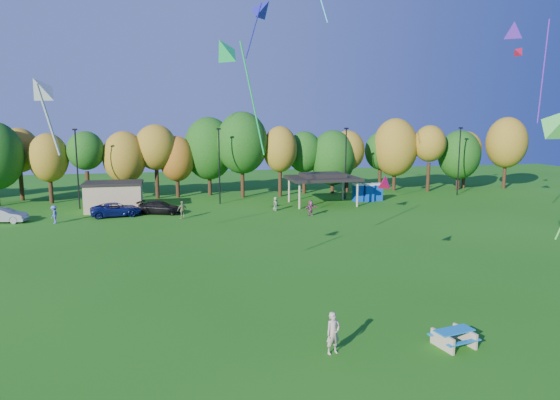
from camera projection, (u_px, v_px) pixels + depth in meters
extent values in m
plane|color=#19600F|center=(270.00, 356.00, 21.45)|extent=(160.00, 160.00, 0.00)
cylinder|color=black|center=(21.00, 185.00, 62.83)|extent=(0.50, 0.50, 3.79)
ellipsoid|color=olive|center=(19.00, 150.00, 62.12)|extent=(4.94, 4.94, 5.58)
cylinder|color=black|center=(51.00, 190.00, 60.63)|extent=(0.50, 0.50, 3.34)
ellipsoid|color=olive|center=(49.00, 158.00, 60.01)|extent=(4.61, 4.61, 5.88)
cylinder|color=black|center=(88.00, 187.00, 61.37)|extent=(0.50, 0.50, 3.82)
ellipsoid|color=#144C0F|center=(86.00, 151.00, 60.66)|extent=(4.43, 4.43, 4.73)
cylinder|color=black|center=(126.00, 187.00, 63.00)|extent=(0.50, 0.50, 3.25)
ellipsoid|color=olive|center=(124.00, 157.00, 62.40)|extent=(5.33, 5.33, 6.53)
cylinder|color=black|center=(157.00, 183.00, 64.33)|extent=(0.50, 0.50, 3.96)
ellipsoid|color=olive|center=(156.00, 147.00, 63.60)|extent=(5.31, 5.31, 5.82)
cylinder|color=black|center=(178.00, 186.00, 65.23)|extent=(0.50, 0.50, 3.05)
ellipsoid|color=#995914|center=(177.00, 159.00, 64.66)|extent=(4.54, 4.54, 5.87)
cylinder|color=black|center=(210.00, 181.00, 67.24)|extent=(0.50, 0.50, 3.77)
ellipsoid|color=#144C0F|center=(209.00, 148.00, 66.54)|extent=(6.69, 6.69, 8.35)
cylinder|color=black|center=(243.00, 181.00, 65.20)|extent=(0.50, 0.50, 4.28)
ellipsoid|color=#144C0F|center=(242.00, 143.00, 64.40)|extent=(6.64, 6.64, 8.01)
cylinder|color=black|center=(280.00, 182.00, 66.00)|extent=(0.50, 0.50, 3.76)
ellipsoid|color=olive|center=(280.00, 149.00, 65.30)|extent=(4.49, 4.49, 6.02)
cylinder|color=black|center=(304.00, 181.00, 68.83)|extent=(0.50, 0.50, 3.43)
ellipsoid|color=#144C0F|center=(304.00, 152.00, 68.20)|extent=(4.77, 4.77, 5.63)
cylinder|color=black|center=(332.00, 183.00, 68.87)|extent=(0.50, 0.50, 2.95)
ellipsoid|color=#144C0F|center=(333.00, 158.00, 68.33)|extent=(6.14, 6.14, 7.54)
cylinder|color=black|center=(347.00, 180.00, 69.77)|extent=(0.50, 0.50, 3.52)
ellipsoid|color=olive|center=(347.00, 150.00, 69.12)|extent=(4.78, 4.78, 5.53)
cylinder|color=black|center=(380.00, 178.00, 72.61)|extent=(0.50, 0.50, 3.39)
ellipsoid|color=#144C0F|center=(381.00, 151.00, 71.98)|extent=(4.54, 4.54, 5.46)
cylinder|color=black|center=(394.00, 178.00, 71.70)|extent=(0.50, 0.50, 3.72)
ellipsoid|color=olive|center=(395.00, 147.00, 71.01)|extent=(6.32, 6.32, 8.24)
cylinder|color=black|center=(428.00, 177.00, 70.72)|extent=(0.50, 0.50, 4.06)
ellipsoid|color=olive|center=(430.00, 144.00, 69.97)|extent=(4.50, 4.50, 5.13)
cylinder|color=black|center=(458.00, 179.00, 72.41)|extent=(0.50, 0.50, 3.05)
ellipsoid|color=#144C0F|center=(459.00, 155.00, 71.85)|extent=(5.97, 5.97, 7.05)
cylinder|color=black|center=(464.00, 176.00, 74.28)|extent=(0.50, 0.50, 3.55)
ellipsoid|color=olive|center=(465.00, 148.00, 73.62)|extent=(4.60, 4.60, 4.99)
cylinder|color=black|center=(504.00, 175.00, 73.66)|extent=(0.50, 0.50, 4.07)
ellipsoid|color=olive|center=(507.00, 143.00, 72.91)|extent=(5.83, 5.83, 7.42)
cylinder|color=black|center=(77.00, 170.00, 56.23)|extent=(0.16, 0.16, 9.00)
cube|color=black|center=(75.00, 129.00, 55.52)|extent=(0.50, 0.25, 0.18)
cylinder|color=black|center=(219.00, 167.00, 59.70)|extent=(0.16, 0.16, 9.00)
cube|color=black|center=(219.00, 129.00, 58.99)|extent=(0.50, 0.25, 0.18)
cylinder|color=black|center=(346.00, 164.00, 63.17)|extent=(0.16, 0.16, 9.00)
cube|color=black|center=(346.00, 128.00, 62.46)|extent=(0.50, 0.25, 0.18)
cylinder|color=black|center=(459.00, 162.00, 66.65)|extent=(0.16, 0.16, 9.00)
cube|color=black|center=(461.00, 128.00, 65.93)|extent=(0.50, 0.25, 0.18)
cube|color=tan|center=(114.00, 197.00, 55.65)|extent=(6.00, 4.00, 3.00)
cube|color=black|center=(113.00, 183.00, 55.39)|extent=(6.30, 4.30, 0.25)
cylinder|color=tan|center=(300.00, 196.00, 56.72)|extent=(0.24, 0.24, 3.00)
cylinder|color=tan|center=(357.00, 194.00, 58.24)|extent=(0.24, 0.24, 3.00)
cylinder|color=tan|center=(289.00, 190.00, 61.54)|extent=(0.24, 0.24, 3.00)
cylinder|color=tan|center=(343.00, 188.00, 63.06)|extent=(0.24, 0.24, 3.00)
cube|color=black|center=(322.00, 178.00, 59.63)|extent=(8.20, 6.20, 0.35)
cube|color=black|center=(323.00, 175.00, 59.57)|extent=(5.00, 3.50, 0.45)
cube|color=#0D41AA|center=(358.00, 193.00, 62.19)|extent=(1.10, 1.10, 2.00)
cube|color=silver|center=(358.00, 185.00, 62.01)|extent=(1.15, 1.15, 0.18)
cube|color=#0D41AA|center=(369.00, 193.00, 62.14)|extent=(1.10, 1.10, 2.00)
cube|color=silver|center=(369.00, 185.00, 61.96)|extent=(1.15, 1.15, 0.18)
cube|color=#0D41AA|center=(377.00, 193.00, 62.78)|extent=(1.10, 1.10, 2.00)
cube|color=silver|center=(377.00, 184.00, 62.61)|extent=(1.15, 1.15, 0.18)
cube|color=tan|center=(442.00, 341.00, 22.08)|extent=(0.39, 1.44, 0.72)
cube|color=tan|center=(465.00, 336.00, 22.60)|extent=(0.39, 1.44, 0.72)
cube|color=#1579BC|center=(454.00, 330.00, 22.28)|extent=(1.90, 1.07, 0.06)
cube|color=#1579BC|center=(464.00, 342.00, 21.77)|extent=(1.81, 0.59, 0.05)
cube|color=#1579BC|center=(444.00, 332.00, 22.89)|extent=(1.81, 0.59, 0.05)
imported|color=#C6A694|center=(333.00, 333.00, 21.56)|extent=(0.78, 0.61, 1.87)
imported|color=#A2A2A7|center=(4.00, 215.00, 49.22)|extent=(4.62, 2.32, 1.46)
imported|color=#0E1757|center=(116.00, 210.00, 52.47)|extent=(5.48, 3.07, 1.45)
imported|color=black|center=(160.00, 208.00, 53.86)|extent=(5.14, 3.37, 1.38)
imported|color=#7D8853|center=(182.00, 210.00, 51.14)|extent=(1.17, 0.84, 1.84)
imported|color=#963E69|center=(311.00, 208.00, 52.71)|extent=(1.62, 0.98, 1.66)
imported|color=gray|center=(276.00, 204.00, 55.75)|extent=(0.87, 0.89, 1.54)
imported|color=#575FC1|center=(54.00, 214.00, 48.87)|extent=(0.81, 1.23, 1.77)
cone|color=#B91531|center=(520.00, 51.00, 48.79)|extent=(1.66, 1.41, 1.44)
cone|color=silver|center=(40.00, 87.00, 20.38)|extent=(1.66, 1.82, 1.49)
cylinder|color=silver|center=(49.00, 120.00, 19.92)|extent=(0.60, 1.04, 2.85)
cone|color=#1B1B97|center=(263.00, 8.00, 36.54)|extent=(2.46, 2.42, 1.99)
cylinder|color=#1B1B97|center=(253.00, 31.00, 35.85)|extent=(1.15, 1.06, 3.79)
cone|color=#7A2BE9|center=(514.00, 28.00, 39.23)|extent=(2.47, 2.60, 2.10)
cylinder|color=#7A2BE9|center=(543.00, 73.00, 38.20)|extent=(1.70, 2.38, 7.55)
cone|color=#1BCC59|center=(224.00, 49.00, 30.37)|extent=(2.58, 2.59, 2.10)
cylinder|color=#1BCC59|center=(253.00, 101.00, 29.74)|extent=(1.81, 1.85, 6.61)
cone|color=#D60B42|center=(384.00, 181.00, 28.96)|extent=(1.40, 1.47, 1.17)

